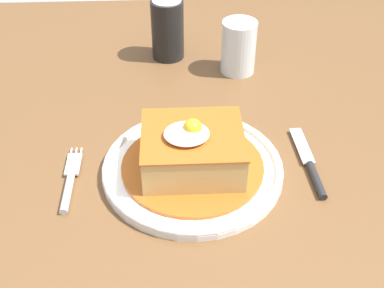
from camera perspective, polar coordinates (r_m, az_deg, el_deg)
The scene contains 7 objects.
dining_table at distance 0.94m, azimuth -4.03°, elevation -2.75°, with size 1.27×1.06×0.77m.
main_plate at distance 0.77m, azimuth 0.07°, elevation -2.71°, with size 0.28×0.28×0.02m.
sandwich_meal at distance 0.75m, azimuth 0.05°, elevation -0.88°, with size 0.22×0.22×0.09m.
fork at distance 0.77m, azimuth -13.75°, elevation -4.39°, with size 0.02×0.14×0.01m.
knife at distance 0.80m, azimuth 13.45°, elevation -2.84°, with size 0.02×0.17×0.01m.
soda_can at distance 1.05m, azimuth -2.79°, elevation 12.88°, with size 0.07×0.07×0.12m.
drinking_glass at distance 1.01m, azimuth 5.28°, elevation 10.53°, with size 0.07×0.07×0.10m.
Camera 1 is at (0.03, -0.70, 1.30)m, focal length 47.02 mm.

